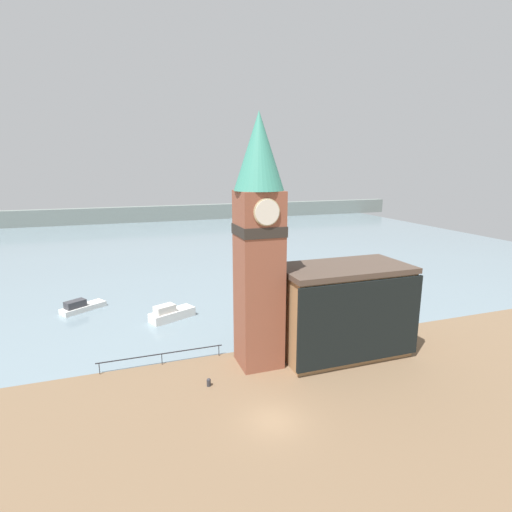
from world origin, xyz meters
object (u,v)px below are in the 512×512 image
clock_tower (259,237)px  pier_building (343,310)px  boat_far (81,307)px  mooring_bollard_near (209,382)px  boat_near (171,314)px

clock_tower → pier_building: size_ratio=1.79×
pier_building → boat_far: bearing=140.0°
mooring_bollard_near → boat_far: bearing=116.6°
clock_tower → mooring_bollard_near: size_ratio=32.26×
pier_building → boat_near: size_ratio=2.17×
boat_near → mooring_bollard_near: (1.01, -15.94, -0.36)m
clock_tower → boat_far: size_ratio=4.01×
boat_near → mooring_bollard_near: bearing=-111.1°
clock_tower → boat_near: clock_tower is taller
clock_tower → boat_far: bearing=129.5°
boat_near → boat_far: bearing=122.5°
clock_tower → pier_building: bearing=-4.9°
pier_building → boat_near: pier_building is taller
pier_building → boat_near: bearing=135.7°
pier_building → boat_far: (-24.84, 20.81, -3.83)m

